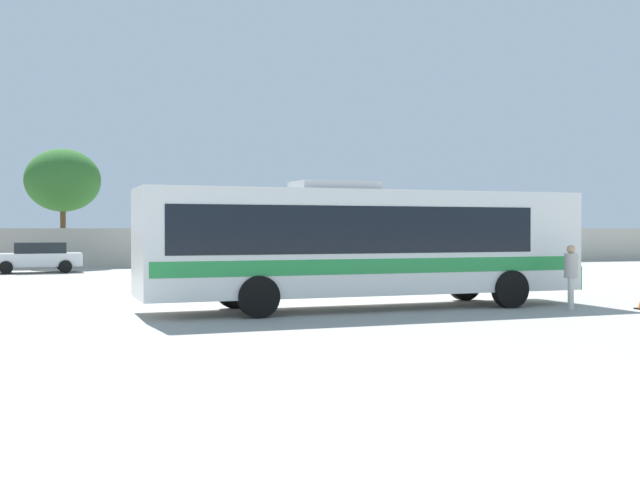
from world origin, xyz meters
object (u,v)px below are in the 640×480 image
(coach_bus_white_green, at_px, (361,241))
(roadside_tree_midleft, at_px, (63,181))
(attendant_by_bus_door, at_px, (571,273))
(parked_car_second_white, at_px, (37,257))

(coach_bus_white_green, height_order, roadside_tree_midleft, roadside_tree_midleft)
(attendant_by_bus_door, bearing_deg, roadside_tree_midleft, 114.78)
(parked_car_second_white, bearing_deg, coach_bus_white_green, -66.12)
(attendant_by_bus_door, height_order, parked_car_second_white, attendant_by_bus_door)
(attendant_by_bus_door, bearing_deg, coach_bus_white_green, 160.91)
(roadside_tree_midleft, bearing_deg, parked_car_second_white, -99.99)
(parked_car_second_white, bearing_deg, attendant_by_bus_door, -57.37)
(coach_bus_white_green, xyz_separation_m, parked_car_second_white, (-9.38, 21.18, -1.05))
(coach_bus_white_green, height_order, parked_car_second_white, coach_bus_white_green)
(coach_bus_white_green, distance_m, roadside_tree_midleft, 29.01)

